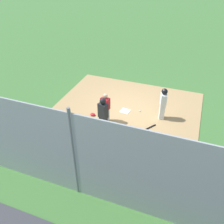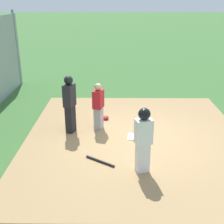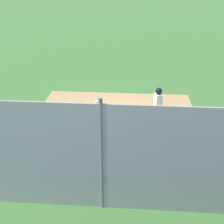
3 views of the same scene
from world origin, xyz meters
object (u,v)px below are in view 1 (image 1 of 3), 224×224
at_px(catcher, 105,108).
at_px(baseball_bat, 148,128).
at_px(home_plate, 125,111).
at_px(umpire, 103,115).
at_px(catcher_mask, 93,114).
at_px(baseball, 140,111).
at_px(runner, 163,102).

relative_size(catcher, baseball_bat, 1.71).
distance_m(catcher, baseball_bat, 2.16).
relative_size(home_plate, catcher, 0.30).
distance_m(umpire, catcher_mask, 1.67).
distance_m(umpire, baseball_bat, 2.23).
bearing_deg(umpire, catcher_mask, 62.11).
bearing_deg(catcher, umpire, -147.58).
bearing_deg(catcher_mask, baseball, 29.62).
distance_m(baseball_bat, baseball, 1.42).
height_order(catcher, runner, runner).
bearing_deg(runner, catcher, 9.74).
height_order(home_plate, catcher_mask, catcher_mask).
height_order(home_plate, runner, runner).
xyz_separation_m(umpire, baseball, (1.06, 2.19, -0.89)).
bearing_deg(umpire, catcher, 34.00).
relative_size(runner, catcher_mask, 6.64).
bearing_deg(catcher, catcher_mask, 92.26).
distance_m(home_plate, catcher, 1.46).
relative_size(catcher, umpire, 0.84).
relative_size(home_plate, baseball, 5.95).
xyz_separation_m(runner, baseball_bat, (-0.37, -1.02, -0.87)).
bearing_deg(runner, home_plate, -14.33).
bearing_deg(catcher_mask, catcher, -14.35).
xyz_separation_m(catcher, baseball_bat, (2.03, 0.14, -0.72)).
xyz_separation_m(home_plate, umpire, (-0.37, -1.94, 0.92)).
bearing_deg(baseball_bat, baseball, 65.11).
relative_size(umpire, baseball, 23.72).
xyz_separation_m(umpire, catcher_mask, (-0.99, 1.03, -0.87)).
relative_size(catcher, runner, 0.92).
relative_size(runner, baseball_bat, 1.86).
height_order(umpire, runner, umpire).
height_order(home_plate, umpire, umpire).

